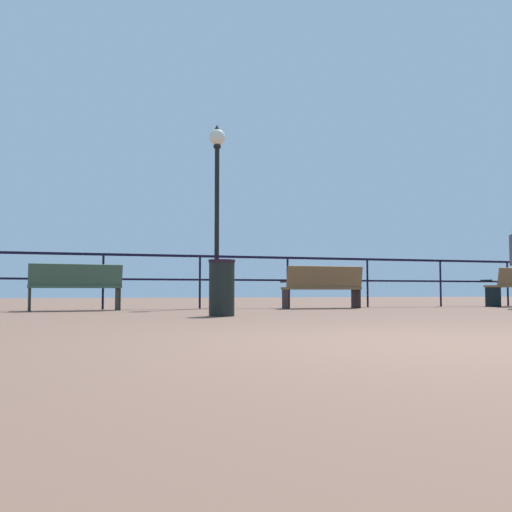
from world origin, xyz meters
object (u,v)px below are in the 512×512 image
(bench_near_left, at_px, (76,284))
(trash_bin, at_px, (222,288))
(bench_near_right, at_px, (323,285))
(lamppost_center, at_px, (217,189))

(bench_near_left, distance_m, trash_bin, 3.69)
(bench_near_left, relative_size, trash_bin, 2.08)
(bench_near_right, bearing_deg, lamppost_center, 156.24)
(lamppost_center, distance_m, trash_bin, 4.65)
(bench_near_right, bearing_deg, bench_near_left, 179.93)
(bench_near_left, height_order, trash_bin, bench_near_left)
(bench_near_right, height_order, trash_bin, bench_near_right)
(bench_near_right, bearing_deg, trash_bin, -134.11)
(lamppost_center, bearing_deg, bench_near_right, -23.76)
(bench_near_right, relative_size, lamppost_center, 0.42)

